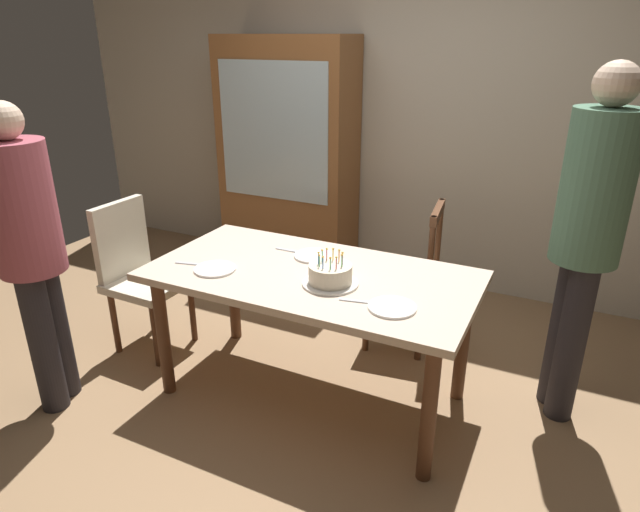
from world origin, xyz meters
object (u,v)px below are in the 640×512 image
(plate_far_side, at_px, (314,256))
(chair_spindle_back, at_px, (405,279))
(person_guest, at_px, (588,229))
(china_cabinet, at_px, (288,159))
(birthday_cake, at_px, (330,275))
(person_celebrant, at_px, (30,245))
(plate_near_celebrant, at_px, (215,269))
(chair_upholstered, at_px, (138,269))
(dining_table, at_px, (311,288))
(plate_near_guest, at_px, (392,307))

(plate_far_side, xyz_separation_m, chair_spindle_back, (0.36, 0.56, -0.30))
(person_guest, bearing_deg, plate_far_side, -168.00)
(plate_far_side, xyz_separation_m, china_cabinet, (-0.92, 1.36, 0.19))
(birthday_cake, relative_size, chair_spindle_back, 0.29)
(plate_far_side, bearing_deg, person_celebrant, -143.36)
(plate_near_celebrant, relative_size, china_cabinet, 0.12)
(birthday_cake, xyz_separation_m, chair_upholstered, (-1.39, 0.10, -0.27))
(person_celebrant, xyz_separation_m, person_guest, (2.48, 1.14, 0.11))
(person_celebrant, distance_m, person_guest, 2.73)
(birthday_cake, bearing_deg, plate_near_celebrant, -170.07)
(chair_spindle_back, distance_m, person_celebrant, 2.13)
(dining_table, distance_m, chair_spindle_back, 0.83)
(plate_near_celebrant, xyz_separation_m, person_celebrant, (-0.77, -0.46, 0.16))
(plate_near_celebrant, relative_size, chair_spindle_back, 0.23)
(plate_near_celebrant, relative_size, person_guest, 0.12)
(dining_table, distance_m, plate_near_celebrant, 0.51)
(chair_spindle_back, xyz_separation_m, person_guest, (0.97, -0.28, 0.57))
(birthday_cake, height_order, plate_far_side, birthday_cake)
(plate_near_guest, height_order, person_guest, person_guest)
(plate_near_guest, relative_size, chair_upholstered, 0.23)
(chair_spindle_back, relative_size, chair_upholstered, 1.00)
(chair_spindle_back, height_order, person_guest, person_guest)
(plate_far_side, bearing_deg, person_guest, 12.00)
(plate_far_side, bearing_deg, plate_near_guest, -33.52)
(person_guest, xyz_separation_m, china_cabinet, (-2.25, 1.08, -0.08))
(birthday_cake, xyz_separation_m, plate_near_guest, (0.36, -0.11, -0.04))
(chair_upholstered, xyz_separation_m, person_celebrant, (-0.00, -0.68, 0.39))
(plate_near_celebrant, relative_size, plate_near_guest, 1.00)
(china_cabinet, bearing_deg, chair_upholstered, -98.39)
(plate_near_guest, bearing_deg, chair_spindle_back, 103.60)
(plate_near_guest, bearing_deg, birthday_cake, 163.26)
(chair_upholstered, height_order, person_celebrant, person_celebrant)
(dining_table, xyz_separation_m, person_celebrant, (-1.24, -0.66, 0.26))
(plate_far_side, distance_m, person_celebrant, 1.45)
(dining_table, xyz_separation_m, birthday_cake, (0.15, -0.09, 0.14))
(chair_upholstered, bearing_deg, dining_table, -0.68)
(chair_spindle_back, height_order, chair_upholstered, same)
(plate_near_celebrant, bearing_deg, plate_near_guest, 0.00)
(dining_table, height_order, chair_spindle_back, chair_spindle_back)
(chair_upholstered, bearing_deg, birthday_cake, -4.26)
(birthday_cake, xyz_separation_m, person_celebrant, (-1.39, -0.57, 0.12))
(plate_near_guest, bearing_deg, chair_upholstered, 173.11)
(plate_far_side, bearing_deg, dining_table, -66.67)
(plate_far_side, height_order, chair_upholstered, chair_upholstered)
(plate_far_side, bearing_deg, birthday_cake, -50.54)
(plate_near_celebrant, height_order, person_celebrant, person_celebrant)
(birthday_cake, height_order, china_cabinet, china_cabinet)
(person_guest, bearing_deg, plate_near_celebrant, -158.46)
(dining_table, distance_m, birthday_cake, 0.22)
(chair_spindle_back, xyz_separation_m, china_cabinet, (-1.28, 0.80, 0.49))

